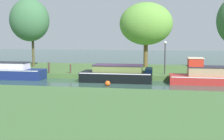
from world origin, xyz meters
TOP-DOWN VIEW (x-y plane):
  - ground_plane at (0.00, 0.00)m, footprint 120.00×120.00m
  - riverbank_far at (0.00, 7.00)m, footprint 72.00×10.00m
  - riverbank_near at (0.00, -9.00)m, footprint 72.00×10.00m
  - navy_narrowboat at (-8.71, 1.20)m, footprint 7.20×1.72m
  - black_cruiser at (1.14, 1.20)m, footprint 5.55×2.24m
  - willow_tree_left at (-8.80, 6.62)m, footprint 4.06×3.51m
  - willow_tree_centre at (2.89, 8.79)m, footprint 5.43×4.20m
  - lamp_post at (4.80, 3.16)m, footprint 0.24×0.24m
  - mooring_post_near at (-5.09, 2.44)m, footprint 0.17×0.17m
  - mooring_post_far at (-3.13, 2.44)m, footprint 0.14×0.14m
  - channel_buoy at (0.76, -1.01)m, footprint 0.38×0.38m

SIDE VIEW (x-z plane):
  - ground_plane at x=0.00m, z-range 0.00..0.00m
  - channel_buoy at x=0.76m, z-range 0.00..0.38m
  - riverbank_far at x=0.00m, z-range 0.00..0.40m
  - riverbank_near at x=0.00m, z-range 0.00..0.40m
  - black_cruiser at x=1.14m, z-range -0.08..1.26m
  - navy_narrowboat at x=-8.71m, z-range -0.35..1.62m
  - mooring_post_far at x=-3.13m, z-range 0.40..1.16m
  - mooring_post_near at x=-5.09m, z-range 0.40..1.30m
  - lamp_post at x=4.80m, z-range 0.77..3.54m
  - willow_tree_centre at x=2.89m, z-range 1.53..8.17m
  - willow_tree_left at x=-8.80m, z-range 1.73..8.71m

